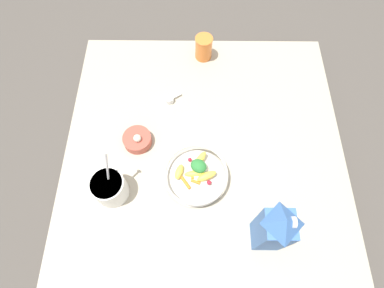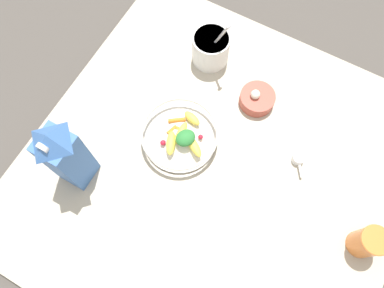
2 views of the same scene
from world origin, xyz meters
name	(u,v)px [view 2 (image 2 of 2)]	position (x,y,z in m)	size (l,w,h in m)	color
ground_plane	(215,173)	(0.00, 0.00, 0.00)	(6.00, 6.00, 0.00)	#4C4742
countertop	(215,171)	(0.00, 0.00, 0.02)	(1.11, 1.11, 0.04)	#B2A893
fruit_bowl	(180,135)	(-0.14, 0.03, 0.07)	(0.24, 0.24, 0.08)	silver
milk_carton	(65,156)	(-0.36, -0.21, 0.18)	(0.09, 0.09, 0.29)	#3D6BB2
yogurt_tub	(211,48)	(-0.20, 0.34, 0.10)	(0.13, 0.12, 0.24)	white
drinking_cup	(368,242)	(0.46, 0.00, 0.10)	(0.08, 0.08, 0.11)	orange
measuring_scoop	(298,160)	(0.21, 0.15, 0.05)	(0.05, 0.07, 0.03)	white
garlic_bowl	(257,99)	(0.01, 0.27, 0.06)	(0.11, 0.11, 0.07)	#B24C3D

